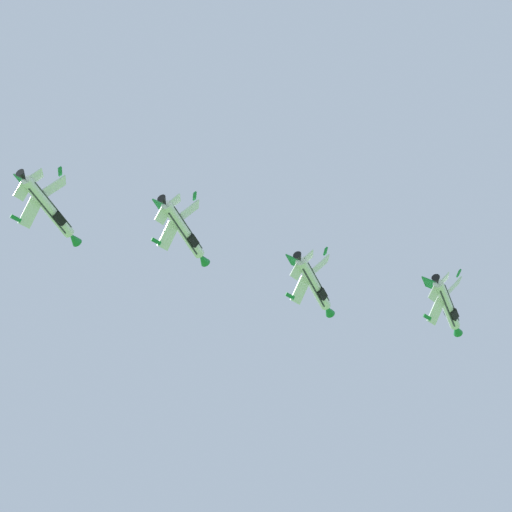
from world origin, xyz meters
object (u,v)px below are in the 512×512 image
at_px(fighter_jet_right_wing, 184,231).
at_px(fighter_jet_left_outer, 49,209).
at_px(fighter_jet_left_wing, 314,285).
at_px(fighter_jet_lead, 447,306).

relative_size(fighter_jet_right_wing, fighter_jet_left_outer, 1.00).
xyz_separation_m(fighter_jet_right_wing, fighter_jet_left_outer, (-19.75, -5.45, -2.45)).
distance_m(fighter_jet_left_wing, fighter_jet_left_outer, 42.46).
xyz_separation_m(fighter_jet_lead, fighter_jet_left_wing, (-22.43, -3.43, -0.39)).
relative_size(fighter_jet_left_wing, fighter_jet_right_wing, 1.00).
height_order(fighter_jet_left_wing, fighter_jet_left_outer, fighter_jet_left_outer).
height_order(fighter_jet_lead, fighter_jet_left_wing, fighter_jet_lead).
bearing_deg(fighter_jet_left_wing, fighter_jet_right_wing, -135.00).
bearing_deg(fighter_jet_lead, fighter_jet_left_wing, -143.19).
relative_size(fighter_jet_left_wing, fighter_jet_left_outer, 1.00).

